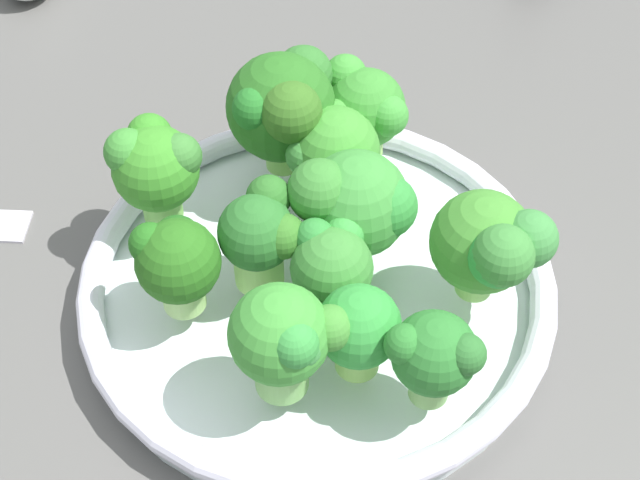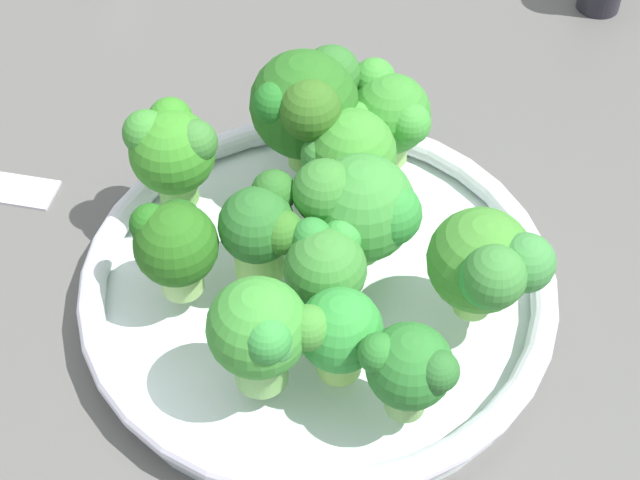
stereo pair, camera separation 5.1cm
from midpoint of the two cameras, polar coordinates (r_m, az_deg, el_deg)
The scene contains 14 objects.
ground_plane at distance 56.47cm, azimuth -5.49°, elevation -5.83°, with size 130.00×130.00×2.50cm, color #595755.
bowl at distance 54.87cm, azimuth -2.69°, elevation -3.16°, with size 27.27×27.27×2.81cm.
broccoli_floret_0 at distance 50.92cm, azimuth -11.46°, elevation -1.32°, with size 4.58×4.77×5.86cm.
broccoli_floret_1 at distance 46.30cm, azimuth -5.49°, elevation -6.14°, with size 5.06×5.19×6.85cm.
broccoli_floret_2 at distance 51.17cm, azimuth -6.08°, elevation 0.28°, with size 4.41×4.90×6.02cm.
broccoli_floret_3 at distance 46.35cm, azimuth 3.65°, elevation -7.06°, with size 4.55×4.43×5.71cm.
broccoli_floret_4 at distance 55.68cm, azimuth -1.95°, elevation 5.30°, with size 5.63×5.76×6.24cm.
broccoli_floret_5 at distance 55.28cm, azimuth -12.48°, elevation 4.26°, with size 5.10×5.32×6.46cm.
broccoli_floret_6 at distance 50.04cm, azimuth -2.26°, elevation -1.69°, with size 4.61×4.69×5.49cm.
broccoli_floret_7 at distance 47.37cm, azimuth -1.08°, elevation -5.51°, with size 4.93×4.32×5.66cm.
broccoli_floret_8 at distance 58.14cm, azimuth 0.16°, elevation 7.78°, with size 4.90×6.24×6.21cm.
broccoli_floret_9 at distance 56.52cm, azimuth -4.83°, elevation 7.87°, with size 7.20×7.09×7.96cm.
broccoli_floret_10 at distance 49.81cm, azimuth 7.27°, elevation -0.53°, with size 5.76×6.66×7.10cm.
broccoli_floret_11 at distance 52.21cm, azimuth -0.72°, elevation 2.04°, with size 6.75×6.08×6.83cm.
Camera 1 is at (13.97, 29.66, 44.64)cm, focal length 53.67 mm.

